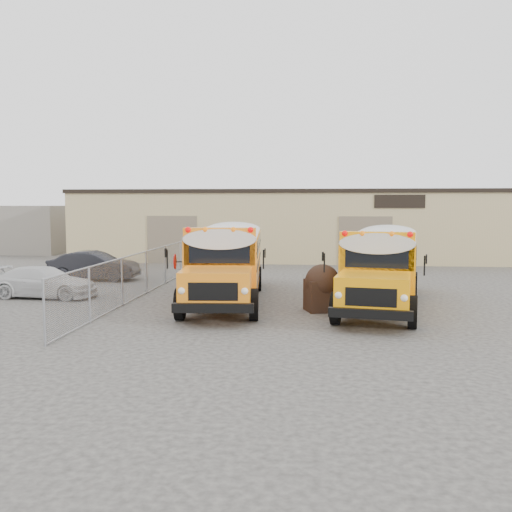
# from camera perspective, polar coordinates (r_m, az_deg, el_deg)

# --- Properties ---
(ground) EXTENTS (120.00, 120.00, 0.00)m
(ground) POSITION_cam_1_polar(r_m,az_deg,el_deg) (20.47, 2.92, -5.35)
(ground) COLOR #32302D
(ground) RESTS_ON ground
(warehouse) EXTENTS (30.20, 10.20, 4.67)m
(warehouse) POSITION_cam_1_polar(r_m,az_deg,el_deg) (40.12, 4.59, 3.26)
(warehouse) COLOR tan
(warehouse) RESTS_ON ground
(chainlink_fence) EXTENTS (0.07, 18.07, 1.81)m
(chainlink_fence) POSITION_cam_1_polar(r_m,az_deg,el_deg) (24.34, -10.90, -1.60)
(chainlink_fence) COLOR gray
(chainlink_fence) RESTS_ON ground
(distant_building_left) EXTENTS (8.00, 6.00, 3.60)m
(distant_building_left) POSITION_cam_1_polar(r_m,az_deg,el_deg) (48.07, -22.59, 2.52)
(distant_building_left) COLOR gray
(distant_building_left) RESTS_ON ground
(school_bus_left) EXTENTS (3.37, 10.38, 2.99)m
(school_bus_left) POSITION_cam_1_polar(r_m,az_deg,el_deg) (28.69, -2.02, 1.18)
(school_bus_left) COLOR orange
(school_bus_left) RESTS_ON ground
(school_bus_right) EXTENTS (3.99, 10.17, 2.90)m
(school_bus_right) POSITION_cam_1_polar(r_m,az_deg,el_deg) (27.81, 13.19, 0.81)
(school_bus_right) COLOR #FF9D0A
(school_bus_right) RESTS_ON ground
(tarp_bundle) EXTENTS (1.36, 1.29, 1.66)m
(tarp_bundle) POSITION_cam_1_polar(r_m,az_deg,el_deg) (20.16, 6.65, -3.10)
(tarp_bundle) COLOR black
(tarp_bundle) RESTS_ON ground
(car_white) EXTENTS (4.39, 2.02, 1.24)m
(car_white) POSITION_cam_1_polar(r_m,az_deg,el_deg) (24.47, -20.42, -2.46)
(car_white) COLOR silver
(car_white) RESTS_ON ground
(car_dark) EXTENTS (4.36, 1.56, 1.43)m
(car_dark) POSITION_cam_1_polar(r_m,az_deg,el_deg) (29.20, -15.88, -0.94)
(car_dark) COLOR black
(car_dark) RESTS_ON ground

